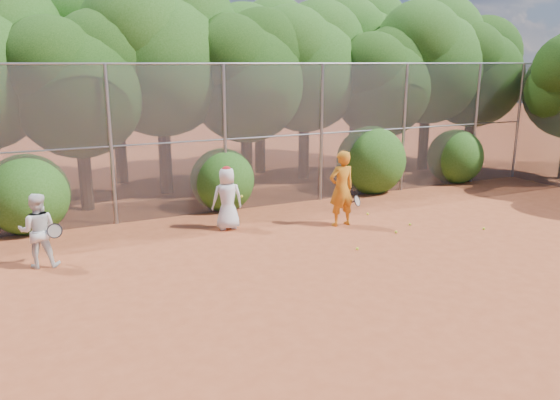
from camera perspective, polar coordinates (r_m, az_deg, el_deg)
ground at (r=10.72m, az=10.70°, el=-8.12°), size 80.00×80.00×0.00m
fence_back at (r=15.26m, az=-2.63°, el=6.74°), size 20.05×0.09×4.03m
tree_2 at (r=15.88m, az=-20.30°, el=11.73°), size 3.99×3.47×5.47m
tree_3 at (r=17.29m, az=-12.29°, el=15.09°), size 4.89×4.26×6.70m
tree_4 at (r=17.46m, az=-3.52°, el=13.27°), size 4.19×3.64×5.73m
tree_5 at (r=19.24m, az=2.70°, el=14.23°), size 4.51×3.92×6.17m
tree_6 at (r=19.71m, az=10.66°, el=12.32°), size 3.86×3.36×5.29m
tree_7 at (r=21.73m, az=15.36°, el=14.36°), size 4.77×4.14×6.53m
tree_8 at (r=22.84m, az=19.70°, el=12.85°), size 4.25×3.70×5.82m
tree_10 at (r=19.26m, az=-16.89°, el=15.38°), size 5.15×4.48×7.06m
tree_11 at (r=20.26m, az=-2.07°, el=14.56°), size 4.64×4.03×6.35m
tree_12 at (r=22.93m, az=8.08°, el=15.25°), size 5.02×4.37×6.88m
bush_0 at (r=14.59m, az=-24.91°, el=0.87°), size 2.00×2.00×2.00m
bush_1 at (r=15.42m, az=-6.04°, el=2.41°), size 1.80×1.80×1.80m
bush_2 at (r=17.64m, az=9.49°, el=4.43°), size 2.20×2.20×2.20m
bush_3 at (r=19.84m, az=17.86°, el=4.58°), size 1.90×1.90×1.90m
player_yellow at (r=13.75m, az=6.45°, el=1.19°), size 0.87×0.57×1.91m
player_teen at (r=13.47m, az=-5.53°, el=0.20°), size 0.80×0.56×1.59m
player_white at (r=11.95m, az=-23.97°, el=-2.93°), size 0.88×0.76×1.52m
ball_0 at (r=13.54m, az=12.03°, el=-3.28°), size 0.07×0.07×0.07m
ball_1 at (r=14.25m, az=13.42°, el=-2.48°), size 0.07×0.07×0.07m
ball_2 at (r=14.42m, az=20.52°, el=-2.82°), size 0.07×0.07×0.07m
ball_3 at (r=12.20m, az=8.08°, el=-5.06°), size 0.07×0.07×0.07m
ball_4 at (r=15.01m, az=9.15°, el=-1.43°), size 0.07×0.07×0.07m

